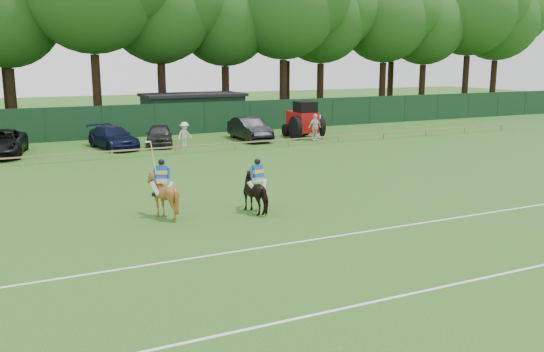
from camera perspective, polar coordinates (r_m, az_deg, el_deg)
ground at (r=20.11m, az=2.42°, el=-5.59°), size 160.00×160.00×0.00m
horse_dark at (r=22.53m, az=-1.44°, el=-1.66°), size 1.20×1.97×1.55m
horse_chestnut at (r=22.13m, az=-10.78°, el=-1.91°), size 1.87×1.96×1.70m
suv_black at (r=39.27m, az=-25.30°, el=2.97°), size 3.52×6.12×1.61m
sedan_navy at (r=40.03m, az=-15.47°, el=3.70°), size 3.09×5.38×1.47m
hatch_grey at (r=40.51m, az=-11.09°, el=4.00°), size 2.78×4.61×1.47m
estate_black at (r=42.55m, az=-2.21°, el=4.69°), size 1.81×5.04×1.65m
spectator_left at (r=39.38m, az=-8.65°, el=4.06°), size 1.27×1.00×1.73m
spectator_mid at (r=42.20m, az=4.27°, el=4.83°), size 1.22×0.66×1.97m
spectator_right at (r=43.44m, az=4.57°, el=4.92°), size 1.06×1.00×1.83m
rider_dark at (r=22.36m, az=-1.43°, el=0.11°), size 0.93×0.46×1.41m
rider_chestnut at (r=21.95m, az=-10.87°, el=0.02°), size 0.91×0.77×2.05m
pitch_lines at (r=17.26m, az=7.94°, el=-8.62°), size 60.00×5.10×0.01m
pitch_rail at (r=36.52m, az=-10.95°, el=2.73°), size 62.10×0.10×0.50m
perimeter_fence at (r=45.12m, az=-13.93°, el=5.29°), size 92.08×0.08×2.50m
utility_shed at (r=49.50m, az=-7.83°, el=6.39°), size 8.40×4.40×3.04m
tree_row at (r=53.44m, az=-13.54°, el=4.89°), size 96.00×12.00×21.00m
tractor at (r=43.89m, az=3.14°, el=5.51°), size 2.37×3.36×2.75m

